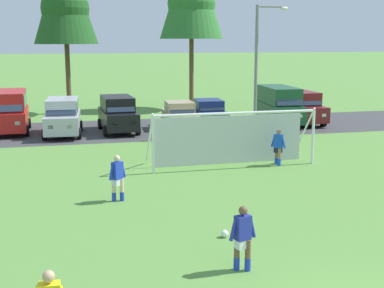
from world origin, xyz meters
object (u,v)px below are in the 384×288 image
object	(u,v)px
parked_car_slot_center_left	(118,114)
parked_car_slot_far_right	(301,107)
player_midfield_center	(118,178)
player_defender_far	(278,147)
street_lamp	(259,69)
parked_car_slot_center_right	(209,113)
parked_car_slot_far_left	(10,111)
parked_car_slot_left	(63,116)
parked_car_slot_center	(180,115)
soccer_ball	(225,234)
soccer_goal	(230,136)
player_winger_right	(243,238)
parked_car_slot_right	(279,105)

from	to	relation	value
parked_car_slot_center_left	parked_car_slot_far_right	distance (m)	12.22
player_midfield_center	player_defender_far	bearing A→B (deg)	26.29
parked_car_slot_center_left	street_lamp	size ratio (longest dim) A/B	0.63
player_defender_far	parked_car_slot_center_right	world-z (taller)	parked_car_slot_center_right
parked_car_slot_far_left	parked_car_slot_left	bearing A→B (deg)	-28.16
player_defender_far	parked_car_slot_left	xyz separation A→B (m)	(-9.38, 10.04, 0.29)
parked_car_slot_far_left	parked_car_slot_center	xyz separation A→B (m)	(10.26, -1.07, -0.47)
parked_car_slot_left	parked_car_slot_center_right	xyz separation A→B (m)	(9.26, 1.24, -0.24)
parked_car_slot_center	parked_car_slot_center_left	bearing A→B (deg)	-178.05
soccer_ball	soccer_goal	distance (m)	9.11
parked_car_slot_left	parked_car_slot_center_right	bearing A→B (deg)	7.62
soccer_goal	parked_car_slot_far_left	world-z (taller)	soccer_goal
parked_car_slot_left	player_winger_right	bearing A→B (deg)	-78.08
parked_car_slot_far_right	parked_car_slot_center	bearing A→B (deg)	-178.48
parked_car_slot_center_left	parked_car_slot_far_right	world-z (taller)	same
parked_car_slot_left	soccer_goal	bearing A→B (deg)	-51.94
parked_car_slot_far_left	parked_car_slot_center	world-z (taller)	parked_car_slot_far_left
parked_car_slot_far_right	parked_car_slot_center_left	bearing A→B (deg)	-178.34
player_midfield_center	parked_car_slot_center	xyz separation A→B (m)	(5.31, 14.33, 0.05)
parked_car_slot_center_left	player_midfield_center	bearing A→B (deg)	-95.69
parked_car_slot_center	parked_car_slot_far_right	size ratio (longest dim) A/B	0.93
player_defender_far	player_midfield_center	bearing A→B (deg)	-153.71
parked_car_slot_right	player_defender_far	bearing A→B (deg)	-112.81
parked_car_slot_right	parked_car_slot_far_right	distance (m)	1.63
parked_car_slot_left	parked_car_slot_center	world-z (taller)	parked_car_slot_left
soccer_ball	player_winger_right	world-z (taller)	player_winger_right
player_defender_far	parked_car_slot_center	bearing A→B (deg)	101.76
parked_car_slot_center_right	parked_car_slot_far_right	world-z (taller)	parked_car_slot_far_right
player_defender_far	parked_car_slot_center_left	bearing A→B (deg)	120.24
soccer_ball	parked_car_slot_center	bearing A→B (deg)	81.72
parked_car_slot_left	parked_car_slot_center	size ratio (longest dim) A/B	1.10
player_midfield_center	parked_car_slot_right	xyz separation A→B (m)	(12.02, 14.41, 0.52)
player_winger_right	parked_car_slot_far_right	xyz separation A→B (m)	(11.24, 20.93, 0.29)
player_winger_right	parked_car_slot_center_left	xyz separation A→B (m)	(-0.98, 20.58, 0.29)
player_defender_far	parked_car_slot_center_left	size ratio (longest dim) A/B	0.35
parked_car_slot_center_left	parked_car_slot_center_right	xyz separation A→B (m)	(5.99, 0.79, -0.24)
parked_car_slot_left	parked_car_slot_far_left	bearing A→B (deg)	151.84
player_midfield_center	player_winger_right	bearing A→B (deg)	-69.41
soccer_goal	parked_car_slot_center_left	world-z (taller)	soccer_goal
player_winger_right	parked_car_slot_far_left	size ratio (longest dim) A/B	0.34
parked_car_slot_center	parked_car_slot_center_right	size ratio (longest dim) A/B	0.99
parked_car_slot_far_right	street_lamp	xyz separation A→B (m)	(-4.43, -3.72, 2.76)
parked_car_slot_center	street_lamp	world-z (taller)	street_lamp
soccer_goal	parked_car_slot_far_right	xyz separation A→B (m)	(8.14, 10.18, -0.18)
parked_car_slot_right	parked_car_slot_center_left	bearing A→B (deg)	-178.88
soccer_goal	parked_car_slot_left	xyz separation A→B (m)	(-7.34, 9.38, -0.18)
soccer_ball	parked_car_slot_left	world-z (taller)	parked_car_slot_left
parked_car_slot_left	soccer_ball	bearing A→B (deg)	-76.00
parked_car_slot_center	parked_car_slot_right	distance (m)	6.72
street_lamp	parked_car_slot_center_left	bearing A→B (deg)	156.61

